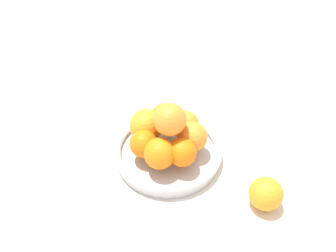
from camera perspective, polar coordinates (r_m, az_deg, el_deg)
name	(u,v)px	position (r m, az deg, el deg)	size (l,w,h in m)	color
ground_plane	(168,156)	(0.85, 0.00, -5.30)	(4.00, 4.00, 0.00)	silver
fruit_bowl	(168,151)	(0.83, 0.00, -4.44)	(0.27, 0.27, 0.04)	silver
orange_pile	(167,132)	(0.79, -0.19, -1.04)	(0.19, 0.20, 0.14)	orange
stray_orange	(266,194)	(0.76, 16.66, -11.23)	(0.07, 0.07, 0.07)	orange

